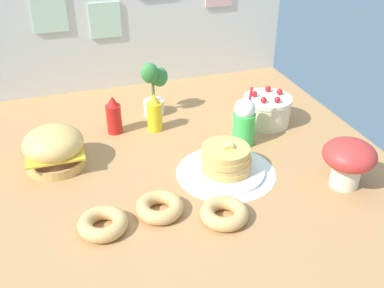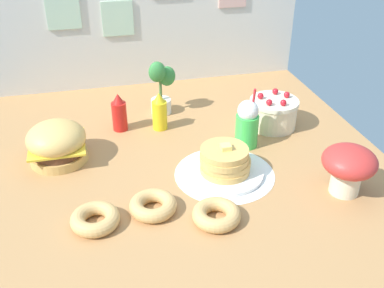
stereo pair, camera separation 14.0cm
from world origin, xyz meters
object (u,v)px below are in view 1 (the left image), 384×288
(donut_chocolate, at_px, (160,207))
(potted_plant, at_px, (154,86))
(layer_cake, at_px, (267,110))
(donut_pink_glaze, at_px, (103,223))
(burger, at_px, (54,148))
(cream_soda_cup, at_px, (244,122))
(mustard_bottle, at_px, (154,113))
(pancake_stack, at_px, (226,162))
(ketchup_bottle, at_px, (114,116))
(mushroom_stool, at_px, (349,159))
(donut_vanilla, at_px, (224,213))

(donut_chocolate, bearing_deg, potted_plant, 77.32)
(layer_cake, height_order, donut_pink_glaze, layer_cake)
(burger, distance_m, cream_soda_cup, 0.95)
(burger, xyz_separation_m, potted_plant, (0.59, 0.40, 0.08))
(potted_plant, bearing_deg, cream_soda_cup, -53.31)
(mustard_bottle, height_order, donut_chocolate, mustard_bottle)
(layer_cake, distance_m, mustard_bottle, 0.63)
(pancake_stack, xyz_separation_m, ketchup_bottle, (-0.43, 0.56, 0.04))
(mustard_bottle, distance_m, donut_chocolate, 0.73)
(burger, distance_m, donut_chocolate, 0.64)
(ketchup_bottle, height_order, cream_soda_cup, cream_soda_cup)
(burger, height_order, cream_soda_cup, cream_soda_cup)
(cream_soda_cup, relative_size, mushroom_stool, 1.36)
(layer_cake, bearing_deg, mustard_bottle, 168.58)
(ketchup_bottle, bearing_deg, donut_pink_glaze, -103.04)
(layer_cake, xyz_separation_m, donut_pink_glaze, (-1.01, -0.61, -0.05))
(donut_vanilla, bearing_deg, pancake_stack, 67.11)
(burger, xyz_separation_m, layer_cake, (1.16, 0.08, -0.01))
(ketchup_bottle, height_order, mushroom_stool, mushroom_stool)
(pancake_stack, xyz_separation_m, mushroom_stool, (0.48, -0.26, 0.08))
(layer_cake, distance_m, donut_vanilla, 0.88)
(mustard_bottle, bearing_deg, potted_plant, 76.69)
(cream_soda_cup, height_order, potted_plant, potted_plant)
(pancake_stack, bearing_deg, ketchup_bottle, 127.72)
(ketchup_bottle, distance_m, cream_soda_cup, 0.70)
(mustard_bottle, height_order, mushroom_stool, mushroom_stool)
(cream_soda_cup, xyz_separation_m, donut_vanilla, (-0.32, -0.54, -0.09))
(burger, relative_size, mustard_bottle, 1.33)
(mushroom_stool, bearing_deg, mustard_bottle, 131.78)
(burger, distance_m, mushroom_stool, 1.36)
(donut_chocolate, height_order, donut_vanilla, same)
(potted_plant, xyz_separation_m, mushroom_stool, (0.65, -0.97, -0.04))
(burger, relative_size, ketchup_bottle, 1.33)
(burger, height_order, pancake_stack, burger)
(donut_chocolate, distance_m, potted_plant, 0.93)
(burger, relative_size, layer_cake, 1.06)
(donut_chocolate, relative_size, mushroom_stool, 0.85)
(mustard_bottle, bearing_deg, donut_vanilla, -84.20)
(potted_plant, bearing_deg, mushroom_stool, -56.25)
(burger, height_order, donut_vanilla, burger)
(cream_soda_cup, distance_m, donut_vanilla, 0.63)
(ketchup_bottle, bearing_deg, cream_soda_cup, -27.88)
(cream_soda_cup, distance_m, mushroom_stool, 0.56)
(mustard_bottle, height_order, donut_vanilla, mustard_bottle)
(donut_vanilla, xyz_separation_m, mushroom_stool, (0.61, 0.05, 0.11))
(layer_cake, bearing_deg, donut_chocolate, -143.08)
(donut_vanilla, bearing_deg, potted_plant, 92.16)
(potted_plant, relative_size, mushroom_stool, 1.39)
(pancake_stack, xyz_separation_m, donut_vanilla, (-0.13, -0.31, -0.03))
(mustard_bottle, relative_size, mushroom_stool, 0.91)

